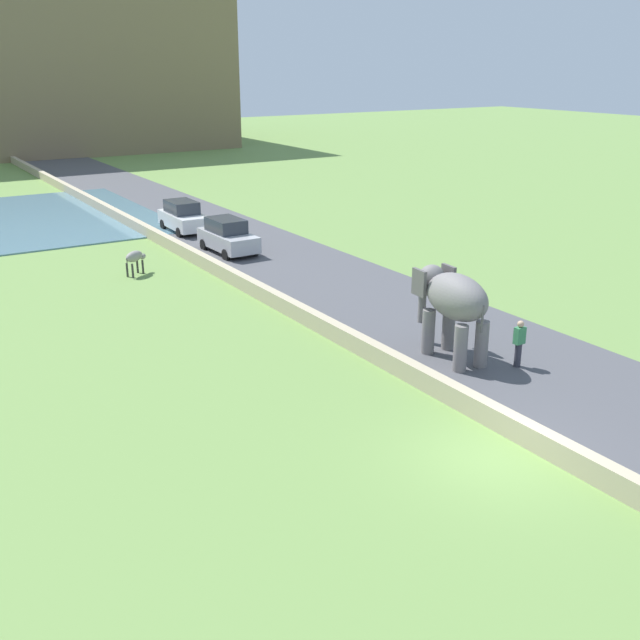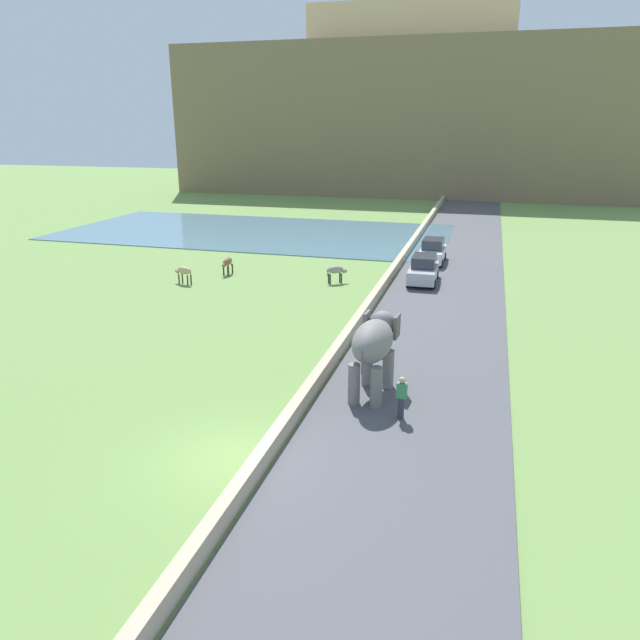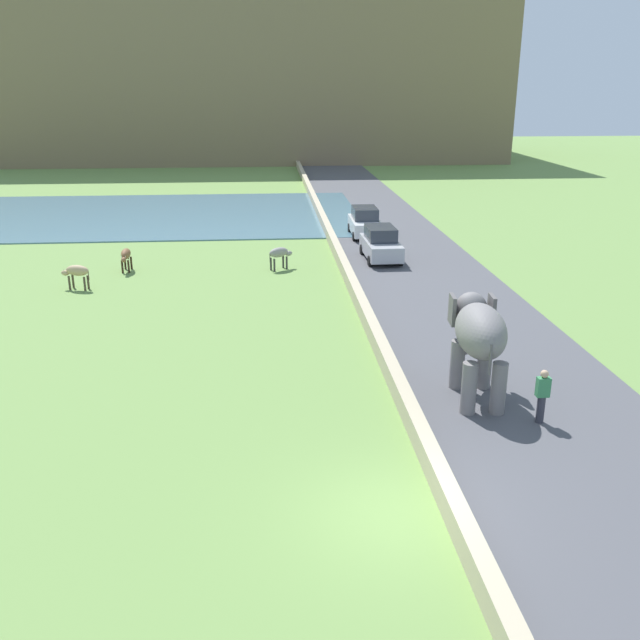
# 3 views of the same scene
# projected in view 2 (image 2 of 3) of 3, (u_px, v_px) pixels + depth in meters

# --- Properties ---
(ground_plane) EXTENTS (220.00, 220.00, 0.00)m
(ground_plane) POSITION_uv_depth(u_px,v_px,m) (229.00, 457.00, 18.38)
(ground_plane) COLOR #6B8E47
(road_surface) EXTENTS (7.00, 120.00, 0.06)m
(road_surface) POSITION_uv_depth(u_px,v_px,m) (444.00, 296.00, 35.34)
(road_surface) COLOR #4C4C51
(road_surface) RESTS_ON ground
(barrier_wall) EXTENTS (0.40, 110.00, 0.63)m
(barrier_wall) POSITION_uv_depth(u_px,v_px,m) (375.00, 296.00, 34.40)
(barrier_wall) COLOR tan
(barrier_wall) RESTS_ON ground
(lake) EXTENTS (36.00, 18.00, 0.08)m
(lake) POSITION_uv_depth(u_px,v_px,m) (255.00, 232.00, 56.07)
(lake) COLOR slate
(lake) RESTS_ON ground
(hill_distant) EXTENTS (64.00, 28.00, 20.36)m
(hill_distant) POSITION_uv_depth(u_px,v_px,m) (407.00, 121.00, 90.43)
(hill_distant) COLOR #7F6B4C
(hill_distant) RESTS_ON ground
(fort_on_hill) EXTENTS (29.76, 8.00, 7.72)m
(fort_on_hill) POSITION_uv_depth(u_px,v_px,m) (409.00, 25.00, 86.31)
(fort_on_hill) COLOR #D6BC89
(fort_on_hill) RESTS_ON hill_distant
(elephant) EXTENTS (1.61, 3.52, 2.99)m
(elephant) POSITION_uv_depth(u_px,v_px,m) (374.00, 344.00, 22.03)
(elephant) COLOR slate
(elephant) RESTS_ON ground
(person_beside_elephant) EXTENTS (0.36, 0.22, 1.63)m
(person_beside_elephant) POSITION_uv_depth(u_px,v_px,m) (401.00, 397.00, 20.42)
(person_beside_elephant) COLOR #33333D
(person_beside_elephant) RESTS_ON ground
(car_silver) EXTENTS (1.86, 4.03, 1.80)m
(car_silver) POSITION_uv_depth(u_px,v_px,m) (423.00, 270.00, 38.03)
(car_silver) COLOR #B7B7BC
(car_silver) RESTS_ON ground
(car_white) EXTENTS (1.84, 4.02, 1.80)m
(car_white) POSITION_uv_depth(u_px,v_px,m) (433.00, 251.00, 43.50)
(car_white) COLOR white
(car_white) RESTS_ON ground
(cow_grey) EXTENTS (1.33, 1.06, 1.15)m
(cow_grey) POSITION_uv_depth(u_px,v_px,m) (336.00, 270.00, 38.09)
(cow_grey) COLOR gray
(cow_grey) RESTS_ON ground
(cow_tan) EXTENTS (1.42, 0.74, 1.15)m
(cow_tan) POSITION_uv_depth(u_px,v_px,m) (184.00, 271.00, 37.93)
(cow_tan) COLOR tan
(cow_tan) RESTS_ON ground
(cow_brown) EXTENTS (0.44, 1.39, 1.15)m
(cow_brown) POSITION_uv_depth(u_px,v_px,m) (227.00, 262.00, 40.30)
(cow_brown) COLOR brown
(cow_brown) RESTS_ON ground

